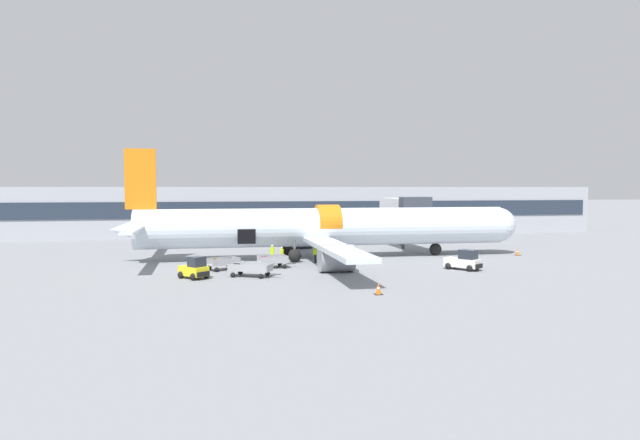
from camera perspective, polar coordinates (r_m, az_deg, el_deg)
The scene contains 14 objects.
ground_plane at distance 52.54m, azimuth 1.42°, elevation -4.50°, with size 500.00×500.00×0.00m, color gray.
terminal_strip at distance 88.97m, azimuth -3.89°, elevation 1.00°, with size 98.23×12.87×7.21m.
jet_bridge_stub at distance 65.69m, azimuth 8.48°, elevation 0.99°, with size 3.26×9.79×6.09m.
airplane at distance 57.22m, azimuth 0.27°, elevation -0.81°, with size 41.42×37.87×10.75m.
baggage_tug_lead at distance 50.75m, azimuth 14.19°, elevation -4.02°, with size 2.76×3.25×1.78m.
baggage_tug_mid at distance 45.60m, azimuth -12.44°, elevation -4.85°, with size 2.49×2.63×1.76m.
baggage_cart_loading at distance 50.76m, azimuth -4.69°, elevation -4.19°, with size 3.50×2.26×1.08m.
baggage_cart_queued at distance 49.88m, azimuth -9.59°, elevation -4.36°, with size 3.55×2.48×1.13m.
baggage_cart_empty at distance 45.77m, azimuth -6.84°, elevation -5.01°, with size 4.15×2.84×1.05m.
ground_crew_loader_a at distance 53.14m, azimuth -4.80°, elevation -3.40°, with size 0.55×0.61×1.80m.
ground_crew_loader_b at distance 53.89m, azimuth -0.42°, elevation -3.40°, with size 0.56×0.41×1.61m.
ground_crew_driver at distance 53.66m, azimuth -3.84°, elevation -3.47°, with size 0.46×0.53×1.54m.
safety_cone_nose at distance 63.35m, azimuth 19.15°, elevation -3.05°, with size 0.54×0.54×0.72m.
safety_cone_engine_left at distance 38.24m, azimuth 5.87°, elevation -6.87°, with size 0.54×0.54×0.79m.
Camera 1 is at (-11.48, -50.78, 7.08)m, focal length 32.00 mm.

